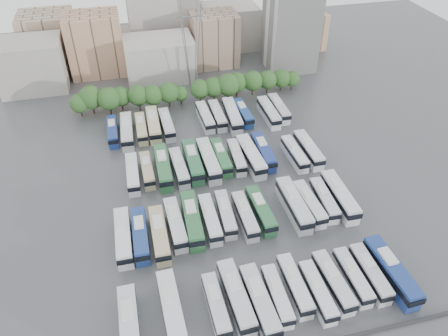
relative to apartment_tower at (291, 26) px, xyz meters
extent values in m
plane|color=#424447|center=(-34.00, -58.00, -13.00)|extent=(220.00, 220.00, 0.00)
cylinder|color=black|center=(-63.29, -15.98, -11.96)|extent=(0.36, 0.36, 2.07)
sphere|color=#234C1E|center=(-63.29, -15.98, -9.15)|extent=(4.97, 4.97, 4.97)
cylinder|color=black|center=(-60.15, -15.25, -11.70)|extent=(0.36, 0.36, 2.60)
sphere|color=#234C1E|center=(-60.15, -15.25, -8.18)|extent=(6.24, 6.24, 6.24)
cylinder|color=black|center=(-55.72, -16.75, -11.75)|extent=(0.36, 0.36, 2.49)
sphere|color=#234C1E|center=(-55.72, -16.75, -8.37)|extent=(5.99, 5.99, 5.99)
cylinder|color=black|center=(-52.66, -15.17, -11.91)|extent=(0.36, 0.36, 2.17)
sphere|color=#234C1E|center=(-52.66, -15.17, -8.97)|extent=(5.21, 5.21, 5.21)
cylinder|color=black|center=(-48.08, -16.18, -11.83)|extent=(0.36, 0.36, 2.34)
sphere|color=#234C1E|center=(-48.08, -16.18, -8.66)|extent=(5.61, 5.61, 5.61)
cylinder|color=black|center=(-44.34, -16.68, -11.87)|extent=(0.36, 0.36, 2.27)
sphere|color=#234C1E|center=(-44.34, -16.68, -8.79)|extent=(5.44, 5.44, 5.44)
cylinder|color=black|center=(-40.09, -16.40, -11.84)|extent=(0.36, 0.36, 2.31)
sphere|color=#234C1E|center=(-40.09, -16.40, -8.70)|extent=(5.55, 5.55, 5.55)
cylinder|color=black|center=(-36.76, -15.81, -12.13)|extent=(0.36, 0.36, 1.73)
sphere|color=#234C1E|center=(-36.76, -15.81, -9.78)|extent=(4.16, 4.16, 4.16)
cylinder|color=black|center=(-31.50, -16.10, -11.91)|extent=(0.36, 0.36, 2.19)
sphere|color=#234C1E|center=(-31.50, -16.10, -8.93)|extent=(5.25, 5.25, 5.25)
cylinder|color=black|center=(-27.63, -16.26, -11.86)|extent=(0.36, 0.36, 2.28)
sphere|color=#234C1E|center=(-27.63, -16.26, -8.76)|extent=(5.48, 5.48, 5.48)
cylinder|color=black|center=(-23.73, -16.83, -11.71)|extent=(0.36, 0.36, 2.57)
sphere|color=#234C1E|center=(-23.73, -16.83, -8.22)|extent=(6.17, 6.17, 6.17)
cylinder|color=black|center=(-20.78, -15.18, -11.85)|extent=(0.36, 0.36, 2.31)
sphere|color=#234C1E|center=(-20.78, -15.18, -8.72)|extent=(5.54, 5.54, 5.54)
cylinder|color=black|center=(-16.30, -15.48, -11.83)|extent=(0.36, 0.36, 2.35)
sphere|color=#234C1E|center=(-16.30, -15.48, -8.64)|extent=(5.64, 5.64, 5.64)
cylinder|color=black|center=(-11.89, -15.41, -11.90)|extent=(0.36, 0.36, 2.21)
sphere|color=#234C1E|center=(-11.89, -15.41, -8.90)|extent=(5.30, 5.30, 5.30)
cylinder|color=black|center=(-7.70, -15.16, -11.92)|extent=(0.36, 0.36, 2.15)
sphere|color=#234C1E|center=(-7.70, -15.16, -9.01)|extent=(5.16, 5.16, 5.16)
cylinder|color=black|center=(-4.49, -15.25, -12.07)|extent=(0.36, 0.36, 1.86)
sphere|color=#234C1E|center=(-4.49, -15.25, -9.54)|extent=(4.47, 4.47, 4.47)
cube|color=#9E998E|center=(-76.00, 4.00, -6.00)|extent=(18.00, 14.00, 14.00)
cube|color=tan|center=(-58.00, 10.00, -4.00)|extent=(16.00, 12.00, 18.00)
cube|color=#ADA89E|center=(-40.00, 2.00, -7.00)|extent=(20.00, 14.00, 12.00)
cube|color=gray|center=(-22.00, 8.00, -5.00)|extent=(14.00, 12.00, 16.00)
cube|color=gray|center=(-36.00, 22.00, -3.00)|extent=(22.00, 16.00, 20.00)
cube|color=tan|center=(-72.00, 20.00, -5.00)|extent=(16.00, 14.00, 16.00)
cube|color=#A39E93|center=(-14.00, 20.00, -6.00)|extent=(18.00, 14.00, 14.00)
cube|color=tan|center=(10.00, 14.00, -7.00)|extent=(14.00, 12.00, 12.00)
cube|color=gray|center=(-48.00, 16.00, -8.00)|extent=(12.00, 10.00, 10.00)
cube|color=silver|center=(0.00, 0.00, 0.00)|extent=(14.00, 14.00, 26.00)
cylinder|color=slate|center=(-34.00, -10.00, 4.00)|extent=(2.90, 2.91, 33.83)
cylinder|color=slate|center=(-34.00, -6.00, 4.00)|extent=(2.90, 2.91, 33.83)
cylinder|color=slate|center=(-30.00, -10.00, 4.00)|extent=(2.90, 2.91, 33.83)
cylinder|color=slate|center=(-30.00, -6.00, 4.00)|extent=(2.90, 2.91, 33.83)
cube|color=slate|center=(-32.00, -8.00, 8.08)|extent=(7.00, 0.30, 0.30)
cube|color=silver|center=(-55.47, -82.53, -11.20)|extent=(2.70, 12.68, 3.59)
cube|color=black|center=(-55.47, -82.69, -10.52)|extent=(2.83, 12.87, 1.06)
cube|color=silver|center=(-55.47, -80.95, -9.18)|extent=(1.80, 3.38, 0.46)
cube|color=silver|center=(-49.00, -81.24, -11.16)|extent=(3.10, 13.04, 3.68)
cube|color=black|center=(-49.00, -81.41, -10.46)|extent=(3.24, 13.24, 1.08)
cube|color=silver|center=(-49.05, -79.62, -9.09)|extent=(1.93, 3.51, 0.48)
cube|color=silver|center=(-42.20, -81.94, -11.47)|extent=(2.47, 10.83, 3.06)
cube|color=black|center=(-42.19, -82.07, -10.89)|extent=(2.58, 11.00, 0.90)
cube|color=silver|center=(-42.22, -80.59, -9.74)|extent=(1.58, 2.90, 0.40)
cube|color=silver|center=(-38.82, -81.35, -11.19)|extent=(3.28, 12.89, 3.62)
cube|color=black|center=(-38.81, -81.51, -10.50)|extent=(3.41, 13.09, 1.07)
cube|color=silver|center=(-38.89, -79.76, -9.14)|extent=(1.96, 3.48, 0.47)
cube|color=silver|center=(-35.52, -83.03, -11.21)|extent=(3.13, 12.69, 3.57)
cube|color=black|center=(-35.51, -83.19, -10.53)|extent=(3.26, 12.88, 1.05)
cube|color=silver|center=(-35.57, -81.46, -9.20)|extent=(1.90, 3.42, 0.46)
cube|color=silver|center=(-32.39, -82.47, -11.50)|extent=(2.41, 10.60, 2.99)
cube|color=black|center=(-32.39, -82.60, -10.93)|extent=(2.52, 10.76, 0.88)
cube|color=silver|center=(-32.37, -81.15, -9.81)|extent=(1.54, 2.84, 0.39)
cube|color=silver|center=(-29.00, -81.31, -11.42)|extent=(2.41, 11.13, 3.15)
cube|color=black|center=(-29.00, -81.45, -10.82)|extent=(2.52, 11.30, 0.93)
cube|color=silver|center=(-29.01, -79.92, -9.65)|extent=(1.59, 2.97, 0.41)
cube|color=silver|center=(-25.89, -83.35, -11.46)|extent=(2.33, 10.86, 3.08)
cube|color=black|center=(-25.89, -83.48, -10.87)|extent=(2.44, 11.02, 0.90)
cube|color=silver|center=(-25.89, -81.99, -9.73)|extent=(1.54, 2.90, 0.40)
cube|color=silver|center=(-22.67, -82.21, -11.39)|extent=(2.92, 11.46, 3.22)
cube|color=black|center=(-22.66, -82.36, -10.77)|extent=(3.04, 11.64, 0.95)
cube|color=silver|center=(-22.73, -80.79, -9.57)|extent=(1.74, 3.10, 0.42)
cube|color=silver|center=(-19.05, -81.94, -11.49)|extent=(2.31, 10.65, 3.01)
cube|color=black|center=(-19.05, -82.07, -10.92)|extent=(2.42, 10.81, 0.89)
cube|color=silver|center=(-19.05, -80.61, -9.79)|extent=(1.52, 2.84, 0.39)
cube|color=silver|center=(-15.93, -82.03, -11.44)|extent=(2.39, 11.04, 3.13)
cube|color=black|center=(-15.93, -82.17, -10.84)|extent=(2.50, 11.21, 0.92)
cube|color=silver|center=(-15.92, -80.65, -9.67)|extent=(1.58, 2.95, 0.40)
cube|color=navy|center=(-12.55, -82.75, -11.10)|extent=(3.41, 13.50, 3.80)
cube|color=black|center=(-12.54, -82.92, -10.38)|extent=(3.55, 13.71, 1.12)
cube|color=silver|center=(-12.62, -81.08, -8.96)|extent=(2.05, 3.65, 0.49)
cube|color=white|center=(-55.26, -64.17, -11.24)|extent=(2.77, 12.48, 3.53)
cube|color=black|center=(-55.26, -64.33, -10.56)|extent=(2.89, 12.67, 1.04)
cube|color=silver|center=(-55.25, -62.62, -9.24)|extent=(1.80, 3.34, 0.46)
cube|color=navy|center=(-52.25, -64.34, -11.31)|extent=(2.78, 11.98, 3.38)
cube|color=black|center=(-52.25, -64.49, -10.66)|extent=(2.91, 12.16, 0.99)
cube|color=silver|center=(-52.22, -62.85, -9.40)|extent=(1.76, 3.21, 0.44)
cube|color=tan|center=(-48.88, -65.10, -11.26)|extent=(2.67, 12.32, 3.49)
cube|color=black|center=(-48.88, -65.25, -10.59)|extent=(2.79, 12.51, 1.03)
cube|color=silver|center=(-48.87, -63.56, -9.29)|extent=(1.76, 3.29, 0.45)
cube|color=silver|center=(-45.63, -63.09, -11.31)|extent=(2.90, 12.01, 3.38)
cube|color=black|center=(-45.63, -63.24, -10.66)|extent=(3.03, 12.19, 0.99)
cube|color=silver|center=(-45.68, -61.60, -9.40)|extent=(1.79, 3.23, 0.44)
cube|color=#2D6939|center=(-42.43, -62.93, -11.15)|extent=(3.28, 13.19, 3.71)
cube|color=black|center=(-42.44, -63.09, -10.44)|extent=(3.42, 13.39, 1.09)
cube|color=silver|center=(-42.37, -61.29, -9.05)|extent=(1.99, 3.56, 0.48)
cube|color=silver|center=(-39.07, -63.27, -11.38)|extent=(2.48, 11.43, 3.23)
cube|color=black|center=(-39.07, -63.42, -10.76)|extent=(2.60, 11.60, 0.95)
cube|color=silver|center=(-39.06, -61.85, -9.56)|extent=(1.63, 3.05, 0.42)
cube|color=silver|center=(-35.86, -62.56, -11.44)|extent=(2.88, 11.12, 3.12)
cube|color=black|center=(-35.87, -62.70, -10.84)|extent=(3.00, 11.29, 0.92)
cube|color=silver|center=(-35.79, -61.19, -9.68)|extent=(1.70, 3.01, 0.40)
cube|color=silver|center=(-32.37, -63.99, -11.40)|extent=(2.49, 11.29, 3.19)
cube|color=black|center=(-32.37, -64.13, -10.79)|extent=(2.61, 11.46, 0.94)
cube|color=silver|center=(-32.38, -62.58, -9.60)|extent=(1.62, 3.02, 0.41)
cube|color=#2D6A3D|center=(-29.03, -63.30, -11.34)|extent=(2.91, 11.80, 3.32)
cube|color=black|center=(-29.03, -63.45, -10.71)|extent=(3.04, 11.98, 0.98)
cube|color=silver|center=(-29.09, -61.84, -9.47)|extent=(1.77, 3.18, 0.43)
cube|color=silver|center=(-22.33, -63.56, -11.11)|extent=(2.97, 13.37, 3.78)
cube|color=black|center=(-22.33, -63.72, -10.39)|extent=(3.11, 13.57, 1.11)
cube|color=silver|center=(-22.35, -61.89, -8.98)|extent=(1.93, 3.58, 0.49)
cube|color=silver|center=(-19.18, -63.75, -11.39)|extent=(2.89, 11.48, 3.23)
cube|color=black|center=(-19.17, -63.89, -10.77)|extent=(3.01, 11.66, 0.95)
cube|color=silver|center=(-19.24, -62.33, -9.56)|extent=(1.74, 3.10, 0.42)
cube|color=silver|center=(-15.80, -63.35, -11.44)|extent=(2.83, 11.08, 3.11)
cube|color=black|center=(-15.80, -63.49, -10.85)|extent=(2.95, 11.25, 0.92)
cube|color=silver|center=(-15.73, -61.98, -9.68)|extent=(1.69, 3.00, 0.40)
cube|color=silver|center=(-12.56, -63.43, -11.14)|extent=(2.97, 13.14, 3.71)
cube|color=black|center=(-12.56, -63.60, -10.43)|extent=(3.10, 13.33, 1.09)
cube|color=silver|center=(-12.54, -61.80, -9.05)|extent=(1.90, 3.52, 0.48)
cube|color=white|center=(-52.19, -45.96, -11.37)|extent=(2.72, 11.59, 3.27)
cube|color=black|center=(-52.20, -46.10, -10.74)|extent=(2.84, 11.76, 0.96)
cube|color=silver|center=(-52.16, -44.52, -9.52)|extent=(1.71, 3.11, 0.42)
cube|color=tan|center=(-49.05, -45.26, -11.50)|extent=(2.38, 10.60, 3.00)
cube|color=black|center=(-49.04, -45.40, -10.93)|extent=(2.49, 10.76, 0.88)
cube|color=silver|center=(-49.06, -43.94, -9.81)|extent=(1.53, 2.84, 0.39)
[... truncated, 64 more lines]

